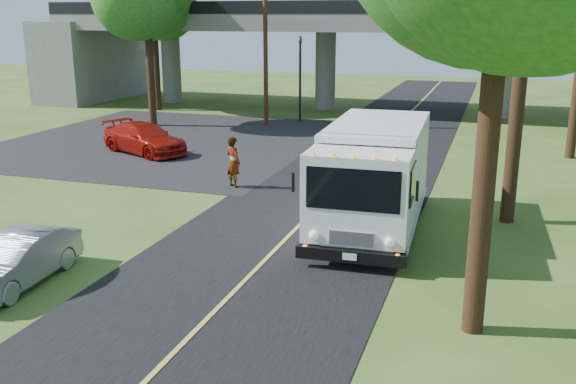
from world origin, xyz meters
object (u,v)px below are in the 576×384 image
at_px(red_sedan, 144,138).
at_px(pedestrian, 233,162).
at_px(utility_pole, 266,48).
at_px(step_van, 374,174).
at_px(silver_sedan, 17,260).
at_px(traffic_signal, 300,70).

xyz_separation_m(red_sedan, pedestrian, (6.54, -4.56, 0.26)).
bearing_deg(pedestrian, utility_pole, -42.77).
distance_m(step_van, red_sedan, 14.79).
bearing_deg(silver_sedan, utility_pole, 91.75).
bearing_deg(red_sedan, utility_pole, 6.89).
bearing_deg(red_sedan, traffic_signal, 2.87).
xyz_separation_m(traffic_signal, utility_pole, (-1.50, -2.00, 1.40)).
bearing_deg(step_van, pedestrian, 149.46).
height_order(utility_pole, red_sedan, utility_pole).
height_order(utility_pole, pedestrian, utility_pole).
height_order(silver_sedan, pedestrian, pedestrian).
distance_m(traffic_signal, step_van, 20.74).
bearing_deg(traffic_signal, utility_pole, -126.87).
relative_size(traffic_signal, silver_sedan, 1.37).
bearing_deg(step_van, silver_sedan, -139.04).
xyz_separation_m(utility_pole, silver_sedan, (2.27, -24.00, -3.97)).
distance_m(traffic_signal, utility_pole, 2.86).
relative_size(red_sedan, silver_sedan, 1.30).
bearing_deg(step_van, traffic_signal, 110.98).
xyz_separation_m(traffic_signal, silver_sedan, (0.77, -26.00, -2.58)).
relative_size(step_van, silver_sedan, 2.05).
bearing_deg(utility_pole, silver_sedan, -84.61).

